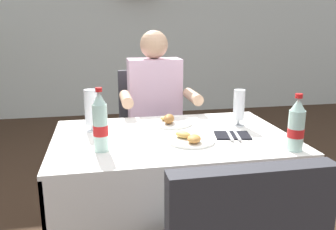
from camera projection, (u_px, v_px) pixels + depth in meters
name	position (u px, v px, depth m)	size (l,w,h in m)	color
back_wall	(127.00, 8.00, 5.00)	(11.00, 0.12, 3.04)	silver
main_dining_table	(172.00, 168.00, 1.81)	(1.17, 0.79, 0.75)	white
chair_far_diner_seat	(150.00, 129.00, 2.57)	(0.44, 0.50, 0.97)	#2D2D33
seated_diner_far	(156.00, 112.00, 2.43)	(0.50, 0.46, 1.26)	#282D42
plate_near_camera	(190.00, 139.00, 1.66)	(0.22, 0.22, 0.05)	white
plate_far_diner	(170.00, 121.00, 1.96)	(0.22, 0.22, 0.06)	white
beer_glass_left	(91.00, 110.00, 1.82)	(0.07, 0.07, 0.22)	white
beer_glass_middle	(239.00, 107.00, 1.92)	(0.07, 0.07, 0.20)	white
cola_bottle_primary	(100.00, 124.00, 1.52)	(0.07, 0.07, 0.28)	silver
cola_bottle_secondary	(296.00, 126.00, 1.53)	(0.07, 0.07, 0.25)	silver
napkin_cutlery_set	(233.00, 135.00, 1.75)	(0.19, 0.20, 0.01)	black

